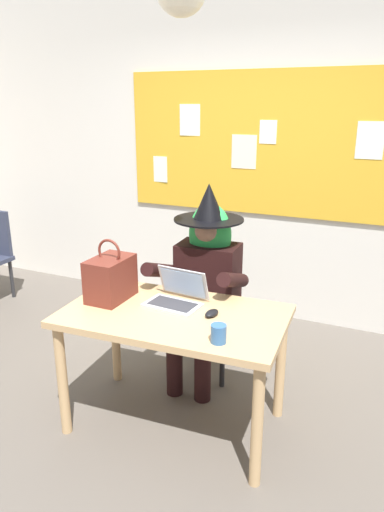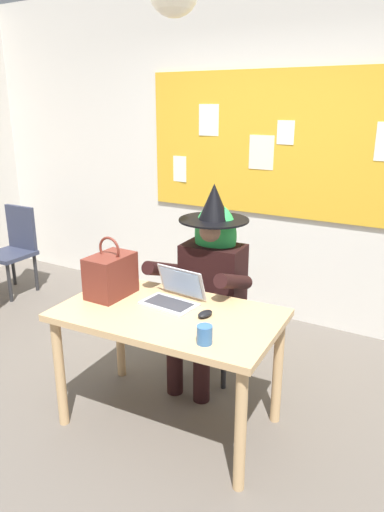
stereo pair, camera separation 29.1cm
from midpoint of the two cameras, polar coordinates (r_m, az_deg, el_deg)
name	(u,v)px [view 2 (the right image)]	position (r m, az deg, el deg)	size (l,w,h in m)	color
ground_plane	(155,421)	(3.11, -1.70, -19.30)	(24.00, 24.00, 0.00)	#5B544C
wall_back_bulletin	(277,155)	(4.19, 12.20, 11.80)	(6.65, 2.01, 2.90)	silver
desk_main	(169,327)	(2.76, 0.19, -8.68)	(1.32, 0.82, 0.74)	tan
chair_at_desk	(216,304)	(3.44, 5.31, -5.86)	(0.46, 0.46, 0.89)	#2D3347
person_costumed	(209,273)	(3.23, 4.69, -2.13)	(0.62, 0.71, 1.38)	black
laptop	(174,295)	(2.82, 0.75, -4.83)	(0.34, 0.29, 0.20)	#B7B7BC
computer_mouse	(205,314)	(2.66, 4.75, -7.05)	(0.06, 0.10, 0.03)	black
handbag	(111,275)	(2.91, -6.98, -2.33)	(0.20, 0.30, 0.38)	maroon
coffee_mug	(205,335)	(2.37, 5.09, -9.51)	(0.08, 0.08, 0.10)	#336099
chair_spare_by_window	(15,245)	(5.12, -19.12, 1.18)	(0.43, 0.43, 0.88)	#2D3347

